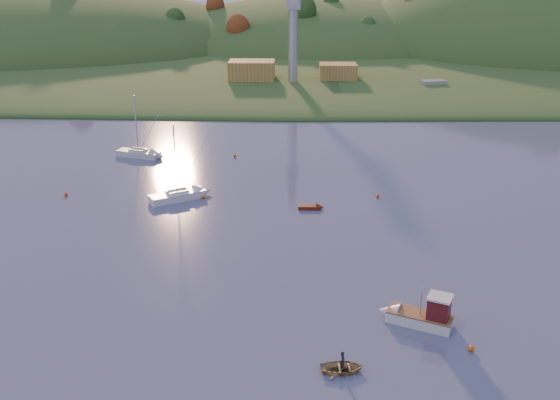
{
  "coord_description": "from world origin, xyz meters",
  "views": [
    {
      "loc": [
        1.96,
        -29.53,
        28.7
      ],
      "look_at": [
        0.57,
        38.69,
        3.01
      ],
      "focal_mm": 40.0,
      "sensor_mm": 36.0,
      "label": 1
    }
  ],
  "objects_px": {
    "fishing_boat": "(415,314)",
    "red_tender": "(314,207)",
    "canoe": "(342,368)",
    "sailboat_near": "(177,195)",
    "sailboat_far": "(138,153)"
  },
  "relations": [
    {
      "from": "fishing_boat",
      "to": "red_tender",
      "type": "relative_size",
      "value": 2.06
    },
    {
      "from": "sailboat_near",
      "to": "canoe",
      "type": "distance_m",
      "value": 41.05
    },
    {
      "from": "fishing_boat",
      "to": "canoe",
      "type": "xyz_separation_m",
      "value": [
        -6.68,
        -6.95,
        -0.56
      ]
    },
    {
      "from": "canoe",
      "to": "red_tender",
      "type": "height_order",
      "value": "red_tender"
    },
    {
      "from": "red_tender",
      "to": "fishing_boat",
      "type": "bearing_deg",
      "value": -73.47
    },
    {
      "from": "fishing_boat",
      "to": "canoe",
      "type": "height_order",
      "value": "fishing_boat"
    },
    {
      "from": "sailboat_near",
      "to": "canoe",
      "type": "xyz_separation_m",
      "value": [
        18.84,
        -36.47,
        -0.34
      ]
    },
    {
      "from": "red_tender",
      "to": "canoe",
      "type": "bearing_deg",
      "value": -87.88
    },
    {
      "from": "sailboat_near",
      "to": "sailboat_far",
      "type": "bearing_deg",
      "value": 84.73
    },
    {
      "from": "canoe",
      "to": "red_tender",
      "type": "distance_m",
      "value": 33.58
    },
    {
      "from": "red_tender",
      "to": "sailboat_far",
      "type": "bearing_deg",
      "value": 141.11
    },
    {
      "from": "fishing_boat",
      "to": "red_tender",
      "type": "bearing_deg",
      "value": -49.01
    },
    {
      "from": "sailboat_far",
      "to": "red_tender",
      "type": "xyz_separation_m",
      "value": [
        27.41,
        -22.3,
        -0.44
      ]
    },
    {
      "from": "sailboat_far",
      "to": "red_tender",
      "type": "relative_size",
      "value": 3.06
    },
    {
      "from": "canoe",
      "to": "red_tender",
      "type": "bearing_deg",
      "value": -2.3
    }
  ]
}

